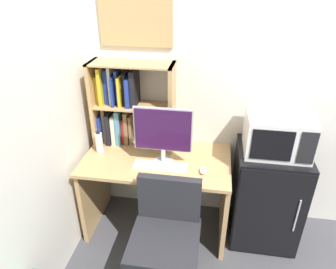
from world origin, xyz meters
TOP-DOWN VIEW (x-y plane):
  - wall_back at (0.40, 0.02)m, footprint 6.40×0.04m
  - desk at (-0.95, -0.33)m, footprint 1.20×0.67m
  - hutch_bookshelf at (-1.27, -0.11)m, footprint 0.69×0.25m
  - monitor at (-0.88, -0.39)m, footprint 0.45×0.16m
  - keyboard at (-0.90, -0.45)m, footprint 0.42×0.12m
  - computer_mouse at (-0.56, -0.47)m, footprint 0.05×0.09m
  - water_bottle at (-1.44, -0.31)m, footprint 0.06×0.06m
  - mini_fridge at (-0.03, -0.27)m, footprint 0.54×0.53m
  - microwave at (-0.03, -0.27)m, footprint 0.48×0.38m
  - desk_chair at (-0.78, -0.88)m, footprint 0.55×0.55m
  - wall_corkboard at (-1.16, -0.01)m, footprint 0.58×0.02m

SIDE VIEW (x-z plane):
  - desk_chair at x=-0.78m, z-range -0.05..0.80m
  - mini_fridge at x=-0.03m, z-range 0.00..0.87m
  - desk at x=-0.95m, z-range 0.14..0.89m
  - keyboard at x=-0.90m, z-range 0.75..0.77m
  - computer_mouse at x=-0.56m, z-range 0.75..0.78m
  - water_bottle at x=-1.44m, z-range 0.74..0.94m
  - monitor at x=-0.88m, z-range 0.78..1.26m
  - microwave at x=-0.03m, z-range 0.87..1.18m
  - hutch_bookshelf at x=-1.27m, z-range 0.75..1.48m
  - wall_back at x=0.40m, z-range 0.00..2.60m
  - wall_corkboard at x=-1.16m, z-range 1.57..2.06m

